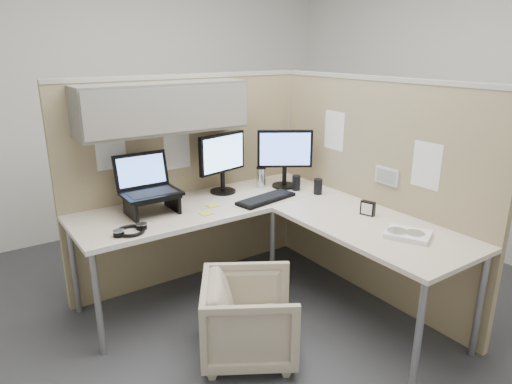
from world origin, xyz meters
TOP-DOWN VIEW (x-y plane):
  - ground at (0.00, 0.00)m, footprint 4.50×4.50m
  - partition_back at (-0.22, 0.83)m, footprint 2.00×0.36m
  - partition_right at (0.90, -0.07)m, footprint 0.07×2.03m
  - desk at (0.12, 0.13)m, footprint 2.00×1.98m
  - office_chair at (-0.30, -0.26)m, footprint 0.73×0.74m
  - monitor_left at (0.09, 0.70)m, footprint 0.44×0.20m
  - monitor_right at (0.58, 0.55)m, footprint 0.39×0.27m
  - laptop_station at (-0.55, 0.59)m, footprint 0.38×0.33m
  - keyboard at (0.26, 0.35)m, footprint 0.50×0.24m
  - mouse at (0.45, 0.34)m, footprint 0.11×0.09m
  - travel_mug at (0.42, 0.65)m, footprint 0.08×0.08m
  - soda_can_green at (0.68, 0.25)m, footprint 0.07×0.07m
  - soda_can_silver at (0.61, 0.42)m, footprint 0.07×0.07m
  - sticky_note_d at (-0.13, 0.46)m, footprint 0.08×0.08m
  - sticky_note_a at (-0.25, 0.34)m, footprint 0.08×0.08m
  - headphones at (-0.79, 0.32)m, footprint 0.22×0.21m
  - paper_stack at (0.57, -0.69)m, footprint 0.29×0.32m
  - desk_clock at (0.65, -0.29)m, footprint 0.07×0.10m

SIDE VIEW (x-z plane):
  - ground at x=0.00m, z-range 0.00..0.00m
  - office_chair at x=-0.30m, z-range 0.00..0.57m
  - desk at x=0.12m, z-range 0.32..1.05m
  - sticky_note_d at x=-0.13m, z-range 0.73..0.74m
  - sticky_note_a at x=-0.25m, z-range 0.73..0.74m
  - keyboard at x=0.26m, z-range 0.73..0.75m
  - headphones at x=-0.79m, z-range 0.73..0.76m
  - paper_stack at x=0.57m, z-range 0.73..0.76m
  - mouse at x=0.45m, z-range 0.73..0.77m
  - desk_clock at x=0.65m, z-range 0.73..0.83m
  - soda_can_green at x=0.68m, z-range 0.73..0.85m
  - soda_can_silver at x=0.61m, z-range 0.73..0.85m
  - travel_mug at x=0.42m, z-range 0.73..0.90m
  - partition_right at x=0.90m, z-range 0.00..1.63m
  - laptop_station at x=-0.55m, z-range 0.68..1.08m
  - monitor_left at x=0.09m, z-range 0.77..1.24m
  - monitor_right at x=0.58m, z-range 0.77..1.24m
  - partition_back at x=-0.22m, z-range 0.28..1.91m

